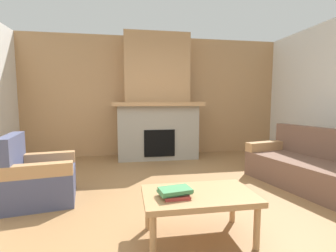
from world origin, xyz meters
name	(u,v)px	position (x,y,z in m)	size (l,w,h in m)	color
ground	(185,207)	(0.00, 0.00, 0.00)	(9.00, 9.00, 0.00)	olive
wall_back_wood_panel	(155,97)	(0.00, 3.00, 1.35)	(6.00, 0.12, 2.70)	tan
fireplace	(157,105)	(0.00, 2.62, 1.16)	(1.90, 0.82, 2.70)	gray
couch	(313,168)	(1.98, 0.33, 0.29)	(1.21, 1.94, 0.85)	brown
armchair	(38,178)	(-1.77, 0.47, 0.29)	(0.87, 0.87, 0.85)	#474C6B
coffee_table	(199,199)	(-0.03, -0.66, 0.38)	(1.00, 0.60, 0.43)	tan
book_stack_near_edge	(175,192)	(-0.26, -0.72, 0.47)	(0.30, 0.24, 0.08)	#B23833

